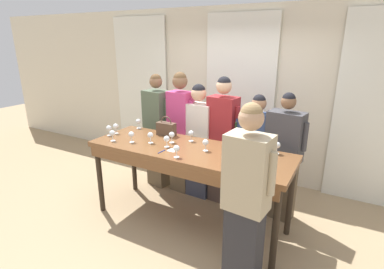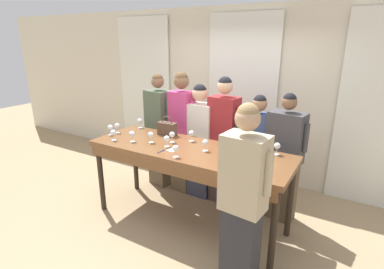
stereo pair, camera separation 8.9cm
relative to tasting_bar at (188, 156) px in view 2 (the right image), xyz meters
The scene contains 28 objects.
ground_plane 0.93m from the tasting_bar, 90.00° to the left, with size 18.00×18.00×0.00m, color tan.
wall_back 1.83m from the tasting_bar, 90.00° to the left, with size 12.00×0.06×2.80m.
curtain_panel_left 2.67m from the tasting_bar, 139.90° to the left, with size 1.18×0.03×2.69m.
curtain_panel_center 1.75m from the tasting_bar, 90.00° to the left, with size 1.18×0.03×2.69m.
tasting_bar is the anchor object (origin of this frame).
wine_bottle 0.62m from the tasting_bar, 31.05° to the left, with size 0.08×0.08×0.33m.
handbag 0.64m from the tasting_bar, 148.66° to the left, with size 0.26×0.11×0.27m.
wine_glass_front_left 1.04m from the tasting_bar, 167.45° to the right, with size 0.07×0.07×0.14m.
wine_glass_front_mid 0.79m from the tasting_bar, 169.16° to the right, with size 0.07×0.07×0.14m.
wine_glass_front_right 0.36m from the tasting_bar, 84.80° to the right, with size 0.07×0.07×0.14m.
wine_glass_center_left 0.56m from the tasting_bar, behind, with size 0.07×0.07×0.14m.
wine_glass_center_mid 1.06m from the tasting_bar, 19.87° to the left, with size 0.07×0.07×0.14m.
wine_glass_center_right 1.16m from the tasting_bar, 159.64° to the left, with size 0.07×0.07×0.14m.
wine_glass_back_left 0.34m from the tasting_bar, 111.05° to the left, with size 0.07×0.07×0.14m.
wine_glass_back_mid 1.20m from the tasting_bar, behind, with size 0.07×0.07×0.14m.
wine_glass_back_right 1.22m from the tasting_bar, behind, with size 0.07×0.07×0.14m.
wine_glass_near_host 0.33m from the tasting_bar, 164.17° to the right, with size 0.07×0.07×0.14m.
wine_glass_by_bottle 0.36m from the tasting_bar, 161.70° to the left, with size 0.07×0.07×0.14m.
wine_glass_by_handbag 0.30m from the tasting_bar, 10.13° to the left, with size 0.07×0.07×0.14m.
napkin 0.22m from the tasting_bar, 132.81° to the right, with size 0.11×0.11×0.00m.
pen 0.34m from the tasting_bar, 131.61° to the right, with size 0.02×0.13×0.01m.
guest_olive_jacket 1.20m from the tasting_bar, 143.09° to the left, with size 0.50×0.34×1.80m.
guest_pink_top 0.90m from the tasting_bar, 126.69° to the left, with size 0.47×0.27×1.85m.
guest_cream_sweater 0.76m from the tasting_bar, 108.02° to the left, with size 0.56×0.28×1.70m.
guest_striped_shirt 0.73m from the tasting_bar, 78.68° to the left, with size 0.51×0.28×1.83m.
guest_navy_coat 0.96m from the tasting_bar, 48.82° to the left, with size 0.57×0.30×1.63m.
guest_beige_cap 1.23m from the tasting_bar, 36.03° to the left, with size 0.55×0.32×1.69m.
host_pouring 1.20m from the tasting_bar, 34.95° to the right, with size 0.49×0.29×1.82m.
Camera 2 is at (1.77, -2.92, 2.30)m, focal length 28.00 mm.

